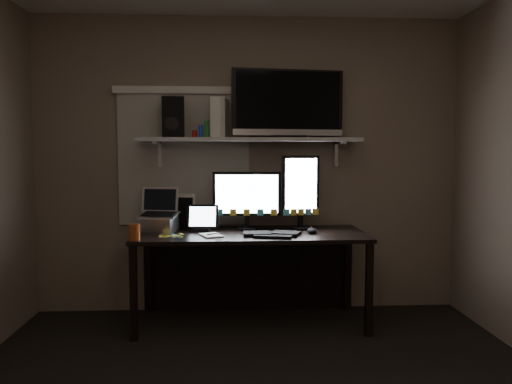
{
  "coord_description": "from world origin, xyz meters",
  "views": [
    {
      "loc": [
        -0.17,
        -2.47,
        1.37
      ],
      "look_at": [
        0.03,
        1.25,
        1.07
      ],
      "focal_mm": 35.0,
      "sensor_mm": 36.0,
      "label": 1
    }
  ],
  "objects": [
    {
      "name": "tablet",
      "position": [
        -0.38,
        1.49,
        0.84
      ],
      "size": [
        0.26,
        0.13,
        0.22
      ],
      "primitive_type": "cube",
      "rotation": [
        0.0,
        0.0,
        -0.09
      ],
      "color": "black",
      "rests_on": "desk"
    },
    {
      "name": "speaker",
      "position": [
        -0.62,
        1.65,
        1.64
      ],
      "size": [
        0.2,
        0.23,
        0.32
      ],
      "primitive_type": "cube",
      "rotation": [
        0.0,
        0.0,
        0.1
      ],
      "color": "black",
      "rests_on": "wall_shelf"
    },
    {
      "name": "monitor_landscape",
      "position": [
        -0.03,
        1.57,
        0.97
      ],
      "size": [
        0.56,
        0.09,
        0.49
      ],
      "primitive_type": "cube",
      "rotation": [
        0.0,
        0.0,
        -0.05
      ],
      "color": "black",
      "rests_on": "desk"
    },
    {
      "name": "tv",
      "position": [
        0.32,
        1.65,
        1.76
      ],
      "size": [
        0.94,
        0.29,
        0.56
      ],
      "primitive_type": "cube",
      "rotation": [
        0.0,
        0.0,
        0.13
      ],
      "color": "black",
      "rests_on": "wall_shelf"
    },
    {
      "name": "keyboard",
      "position": [
        0.15,
        1.27,
        0.74
      ],
      "size": [
        0.46,
        0.25,
        0.03
      ],
      "primitive_type": "cube",
      "rotation": [
        0.0,
        0.0,
        -0.2
      ],
      "color": "black",
      "rests_on": "desk"
    },
    {
      "name": "sticky_notes",
      "position": [
        -0.53,
        1.32,
        0.73
      ],
      "size": [
        0.31,
        0.27,
        0.0
      ],
      "primitive_type": null,
      "rotation": [
        0.0,
        0.0,
        0.32
      ],
      "color": "#FFDE45",
      "rests_on": "desk"
    },
    {
      "name": "window_blinds",
      "position": [
        -0.55,
        1.79,
        1.3
      ],
      "size": [
        1.1,
        0.02,
        1.1
      ],
      "primitive_type": "cube",
      "color": "#B0A99E",
      "rests_on": "back_wall"
    },
    {
      "name": "desk",
      "position": [
        0.0,
        1.55,
        0.55
      ],
      "size": [
        1.8,
        0.75,
        0.73
      ],
      "color": "black",
      "rests_on": "floor"
    },
    {
      "name": "wall_shelf",
      "position": [
        0.0,
        1.62,
        1.46
      ],
      "size": [
        1.8,
        0.35,
        0.03
      ],
      "primitive_type": "cube",
      "color": "#ADACA8",
      "rests_on": "back_wall"
    },
    {
      "name": "game_console",
      "position": [
        -0.24,
        1.64,
        1.64
      ],
      "size": [
        0.15,
        0.28,
        0.32
      ],
      "primitive_type": "cube",
      "rotation": [
        0.0,
        0.0,
        -0.26
      ],
      "color": "beige",
      "rests_on": "wall_shelf"
    },
    {
      "name": "cup",
      "position": [
        -0.85,
        1.12,
        0.79
      ],
      "size": [
        0.09,
        0.09,
        0.12
      ],
      "primitive_type": "cylinder",
      "rotation": [
        0.0,
        0.0,
        -0.08
      ],
      "color": "#98411B",
      "rests_on": "desk"
    },
    {
      "name": "mouse",
      "position": [
        0.48,
        1.36,
        0.75
      ],
      "size": [
        0.09,
        0.13,
        0.04
      ],
      "primitive_type": "ellipsoid",
      "rotation": [
        0.0,
        0.0,
        -0.15
      ],
      "color": "black",
      "rests_on": "desk"
    },
    {
      "name": "laptop",
      "position": [
        -0.73,
        1.49,
        0.9
      ],
      "size": [
        0.35,
        0.3,
        0.34
      ],
      "primitive_type": "cube",
      "rotation": [
        0.0,
        0.0,
        -0.2
      ],
      "color": "silver",
      "rests_on": "desk"
    },
    {
      "name": "file_sorter",
      "position": [
        -0.58,
        1.73,
        0.87
      ],
      "size": [
        0.24,
        0.16,
        0.28
      ],
      "primitive_type": "cube",
      "rotation": [
        0.0,
        0.0,
        -0.33
      ],
      "color": "black",
      "rests_on": "desk"
    },
    {
      "name": "back_wall",
      "position": [
        0.0,
        1.8,
        1.25
      ],
      "size": [
        3.6,
        0.0,
        3.6
      ],
      "primitive_type": "plane",
      "rotation": [
        1.57,
        0.0,
        0.0
      ],
      "color": "#715E51",
      "rests_on": "floor"
    },
    {
      "name": "notepad",
      "position": [
        -0.31,
        1.28,
        0.74
      ],
      "size": [
        0.2,
        0.23,
        0.01
      ],
      "primitive_type": "cube",
      "rotation": [
        0.0,
        0.0,
        0.35
      ],
      "color": "white",
      "rests_on": "desk"
    },
    {
      "name": "monitor_portrait",
      "position": [
        0.42,
        1.57,
        1.04
      ],
      "size": [
        0.31,
        0.1,
        0.62
      ],
      "primitive_type": "cube",
      "rotation": [
        0.0,
        0.0,
        0.12
      ],
      "color": "black",
      "rests_on": "desk"
    },
    {
      "name": "bottles",
      "position": [
        -0.35,
        1.59,
        1.55
      ],
      "size": [
        0.22,
        0.08,
        0.14
      ],
      "primitive_type": null,
      "rotation": [
        0.0,
        0.0,
        0.15
      ],
      "color": "#A50F0C",
      "rests_on": "wall_shelf"
    }
  ]
}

